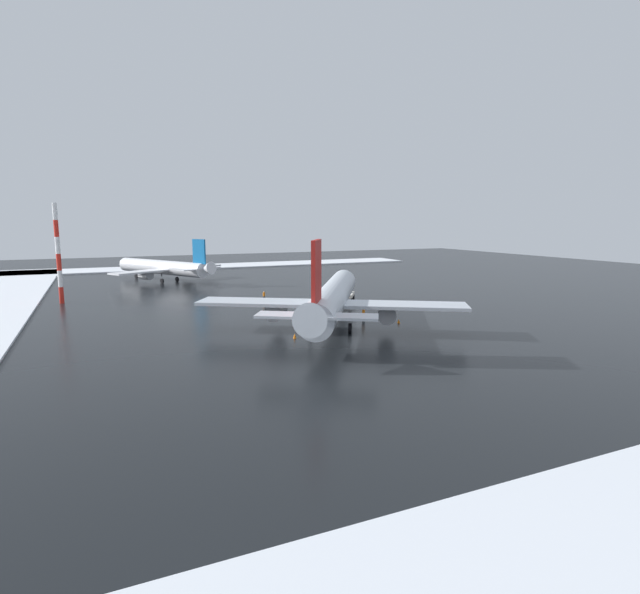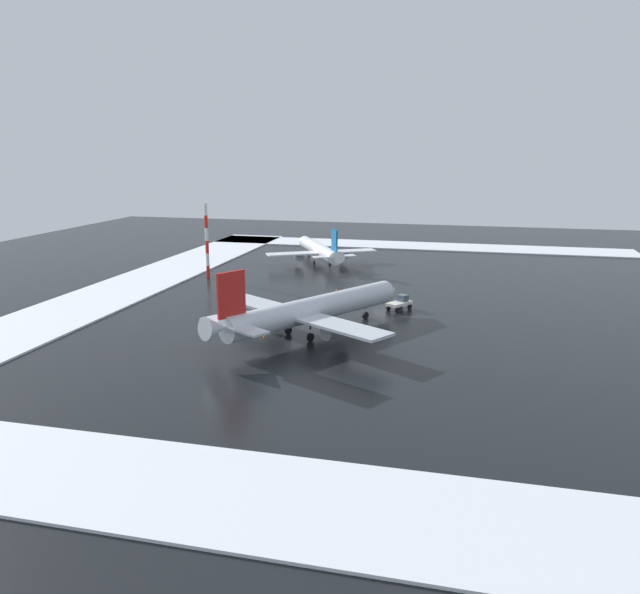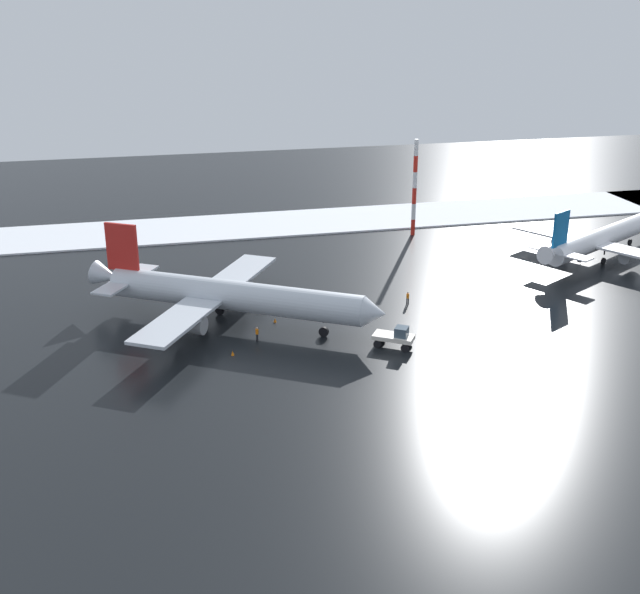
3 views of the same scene
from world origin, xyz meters
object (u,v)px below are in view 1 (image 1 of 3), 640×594
airplane_far_rear (332,298)px  ground_crew_mid_apron (264,295)px  airplane_parked_portside (164,267)px  ground_crew_by_nose_gear (364,313)px  traffic_cone_near_nose (295,336)px  pushback_tug (347,294)px  traffic_cone_mid_line (399,321)px  antenna_mast (58,254)px  traffic_cone_wingtip_side (320,318)px

airplane_far_rear → ground_crew_mid_apron: bearing=34.7°
airplane_parked_portside → ground_crew_by_nose_gear: bearing=168.7°
traffic_cone_near_nose → ground_crew_by_nose_gear: bearing=115.2°
ground_crew_by_nose_gear → traffic_cone_near_nose: 13.32m
pushback_tug → traffic_cone_near_nose: 27.11m
pushback_tug → traffic_cone_mid_line: pushback_tug is taller
airplane_far_rear → ground_crew_by_nose_gear: 6.99m
pushback_tug → ground_crew_by_nose_gear: 16.06m
antenna_mast → ground_crew_by_nose_gear: bearing=49.2°
airplane_far_rear → traffic_cone_wingtip_side: 6.66m
airplane_far_rear → airplane_parked_portside: 59.48m
antenna_mast → traffic_cone_mid_line: bearing=48.9°
ground_crew_by_nose_gear → traffic_cone_near_nose: (5.67, -12.04, -0.70)m
ground_crew_by_nose_gear → antenna_mast: size_ratio=0.11×
traffic_cone_near_nose → antenna_mast: bearing=-146.2°
airplane_parked_portside → antenna_mast: (23.20, -18.69, 4.84)m
ground_crew_mid_apron → traffic_cone_wingtip_side: ground_crew_mid_apron is taller
pushback_tug → ground_crew_mid_apron: 13.65m
traffic_cone_wingtip_side → ground_crew_mid_apron: bearing=-173.5°
pushback_tug → ground_crew_by_nose_gear: bearing=-165.7°
pushback_tug → traffic_cone_wingtip_side: 15.98m
ground_crew_mid_apron → airplane_far_rear: bearing=-50.0°
traffic_cone_mid_line → ground_crew_by_nose_gear: bearing=-134.4°
airplane_parked_portside → traffic_cone_near_nose: airplane_parked_portside is taller
ground_crew_by_nose_gear → pushback_tug: bearing=-161.2°
antenna_mast → airplane_parked_portside: bearing=141.1°
airplane_parked_portside → pushback_tug: (40.31, 24.05, -1.85)m
airplane_parked_portside → traffic_cone_wingtip_side: airplane_parked_portside is taller
airplane_far_rear → airplane_parked_portside: size_ratio=1.19×
pushback_tug → traffic_cone_wingtip_side: (12.14, -10.34, -1.01)m
ground_crew_by_nose_gear → ground_crew_mid_apron: size_ratio=1.00×
airplane_parked_portside → traffic_cone_mid_line: airplane_parked_portside is taller
ground_crew_by_nose_gear → traffic_cone_wingtip_side: (-3.02, -5.05, -0.70)m
airplane_far_rear → ground_crew_mid_apron: size_ratio=20.11×
pushback_tug → traffic_cone_near_nose: (20.83, -17.32, -1.01)m
airplane_far_rear → airplane_parked_portside: (-58.06, -12.91, -0.64)m
airplane_parked_portside → traffic_cone_wingtip_side: 54.29m
airplane_far_rear → pushback_tug: airplane_far_rear is taller
ground_crew_by_nose_gear → traffic_cone_wingtip_side: 5.93m
ground_crew_mid_apron → traffic_cone_mid_line: bearing=-29.7°
airplane_far_rear → airplane_parked_portside: airplane_far_rear is taller
antenna_mast → traffic_cone_mid_line: 54.71m
antenna_mast → traffic_cone_wingtip_side: bearing=47.9°
antenna_mast → traffic_cone_mid_line: antenna_mast is taller
antenna_mast → traffic_cone_wingtip_side: size_ratio=29.01×
ground_crew_by_nose_gear → airplane_far_rear: bearing=-28.2°
ground_crew_mid_apron → traffic_cone_wingtip_side: size_ratio=3.11×
traffic_cone_near_nose → traffic_cone_mid_line: same height
pushback_tug → antenna_mast: bearing=101.7°
airplane_far_rear → traffic_cone_wingtip_side: airplane_far_rear is taller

